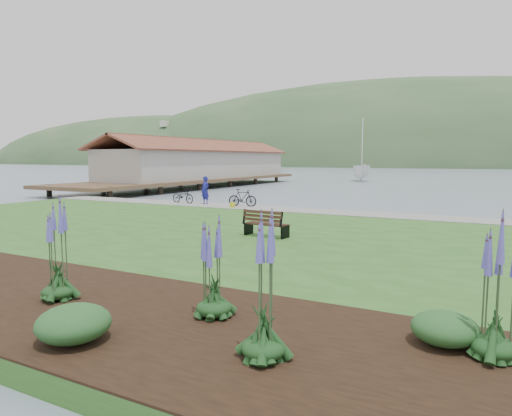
{
  "coord_description": "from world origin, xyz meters",
  "views": [
    {
      "loc": [
        10.02,
        -15.73,
        3.2
      ],
      "look_at": [
        1.85,
        -0.37,
        1.3
      ],
      "focal_mm": 32.0,
      "sensor_mm": 36.0,
      "label": 1
    }
  ],
  "objects": [
    {
      "name": "bicycle_a",
      "position": [
        -7.35,
        7.2,
        0.87
      ],
      "size": [
        0.93,
        1.89,
        0.94
      ],
      "primitive_type": "imported",
      "rotation": [
        0.0,
        0.0,
        1.4
      ],
      "color": "black",
      "rests_on": "lawn"
    },
    {
      "name": "pier_pavilion",
      "position": [
        -20.0,
        27.52,
        2.64
      ],
      "size": [
        8.0,
        36.0,
        5.4
      ],
      "color": "#4C3826",
      "rests_on": "ground"
    },
    {
      "name": "echium_3",
      "position": [
        10.08,
        -8.83,
        1.38
      ],
      "size": [
        0.62,
        0.62,
        2.2
      ],
      "color": "#143817",
      "rests_on": "garden_bed"
    },
    {
      "name": "pannier",
      "position": [
        -3.26,
        6.37,
        0.55
      ],
      "size": [
        0.21,
        0.3,
        0.3
      ],
      "primitive_type": "cube",
      "rotation": [
        0.0,
        0.0,
        -0.09
      ],
      "color": "#BFC316",
      "rests_on": "lawn"
    },
    {
      "name": "shrub_1",
      "position": [
        4.47,
        -11.15,
        0.72
      ],
      "size": [
        1.11,
        1.11,
        0.56
      ],
      "primitive_type": "ellipsoid",
      "color": "#1E4C21",
      "rests_on": "garden_bed"
    },
    {
      "name": "person",
      "position": [
        -5.72,
        7.27,
        1.41
      ],
      "size": [
        0.83,
        0.67,
        2.02
      ],
      "primitive_type": "imported",
      "rotation": [
        0.0,
        0.0,
        -0.25
      ],
      "color": "navy",
      "rests_on": "lawn"
    },
    {
      "name": "garden_bed",
      "position": [
        3.0,
        -9.8,
        0.42
      ],
      "size": [
        24.0,
        4.4,
        0.04
      ],
      "primitive_type": "cube",
      "color": "black",
      "rests_on": "lawn"
    },
    {
      "name": "echium_2",
      "position": [
        7.28,
        -10.35,
        1.33
      ],
      "size": [
        0.62,
        0.62,
        2.19
      ],
      "color": "#143817",
      "rests_on": "garden_bed"
    },
    {
      "name": "ground",
      "position": [
        0.0,
        0.0,
        0.0
      ],
      "size": [
        600.0,
        600.0,
        0.0
      ],
      "primitive_type": "plane",
      "color": "slate",
      "rests_on": "ground"
    },
    {
      "name": "echium_1",
      "position": [
        5.73,
        -9.24,
        1.24
      ],
      "size": [
        0.62,
        0.62,
        1.89
      ],
      "color": "#143817",
      "rests_on": "garden_bed"
    },
    {
      "name": "shoreline_path",
      "position": [
        0.0,
        6.9,
        0.42
      ],
      "size": [
        34.0,
        2.2,
        0.03
      ],
      "primitive_type": "cube",
      "color": "gray",
      "rests_on": "lawn"
    },
    {
      "name": "echium_0",
      "position": [
        2.5,
        -9.85,
        1.39
      ],
      "size": [
        0.62,
        0.62,
        2.21
      ],
      "color": "#143817",
      "rests_on": "garden_bed"
    },
    {
      "name": "sailboat",
      "position": [
        -7.06,
        48.08,
        0.0
      ],
      "size": [
        13.68,
        13.8,
        28.21
      ],
      "primitive_type": "imported",
      "rotation": [
        0.0,
        0.0,
        0.33
      ],
      "color": "silver",
      "rests_on": "ground"
    },
    {
      "name": "park_bench",
      "position": [
        2.72,
        -1.33,
        0.89
      ],
      "size": [
        1.65,
        0.79,
        0.99
      ],
      "rotation": [
        0.0,
        0.0,
        -0.09
      ],
      "color": "black",
      "rests_on": "lawn"
    },
    {
      "name": "lawn",
      "position": [
        0.0,
        -2.0,
        0.2
      ],
      "size": [
        34.0,
        20.0,
        0.4
      ],
      "primitive_type": "cube",
      "color": "#2B5D20",
      "rests_on": "ground"
    },
    {
      "name": "bicycle_b",
      "position": [
        -3.07,
        7.2,
        0.91
      ],
      "size": [
        0.79,
        1.76,
        1.03
      ],
      "primitive_type": "imported",
      "rotation": [
        0.0,
        0.0,
        1.75
      ],
      "color": "black",
      "rests_on": "lawn"
    },
    {
      "name": "shrub_2",
      "position": [
        9.43,
        -8.64,
        0.68
      ],
      "size": [
        0.97,
        0.97,
        0.49
      ],
      "primitive_type": "ellipsoid",
      "color": "#1E4C21",
      "rests_on": "garden_bed"
    }
  ]
}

